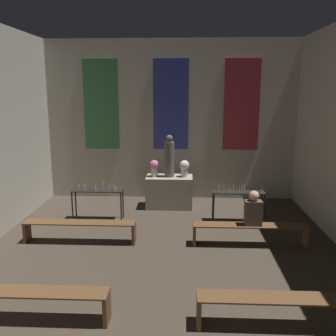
# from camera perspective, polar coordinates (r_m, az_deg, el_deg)

# --- Properties ---
(wall_back) EXTENTS (7.71, 0.16, 4.76)m
(wall_back) POSITION_cam_1_polar(r_m,az_deg,el_deg) (11.36, 0.44, 7.36)
(wall_back) COLOR #B2AD9E
(wall_back) RESTS_ON ground_plane
(altar) EXTENTS (1.30, 0.76, 0.89)m
(altar) POSITION_cam_1_polar(r_m,az_deg,el_deg) (10.68, 0.20, -3.62)
(altar) COLOR gray
(altar) RESTS_ON ground_plane
(statue) EXTENTS (0.27, 0.27, 1.18)m
(statue) POSITION_cam_1_polar(r_m,az_deg,el_deg) (10.46, 0.21, 1.61)
(statue) COLOR #5B5651
(statue) RESTS_ON altar
(flower_vase_left) EXTENTS (0.27, 0.27, 0.47)m
(flower_vase_left) POSITION_cam_1_polar(r_m,az_deg,el_deg) (10.54, -2.10, 0.15)
(flower_vase_left) COLOR beige
(flower_vase_left) RESTS_ON altar
(flower_vase_right) EXTENTS (0.27, 0.27, 0.47)m
(flower_vase_right) POSITION_cam_1_polar(r_m,az_deg,el_deg) (10.50, 2.52, 0.10)
(flower_vase_right) COLOR beige
(flower_vase_right) RESTS_ON altar
(candle_rack_left) EXTENTS (1.31, 0.36, 0.97)m
(candle_rack_left) POSITION_cam_1_polar(r_m,az_deg,el_deg) (9.77, -10.66, -3.98)
(candle_rack_left) COLOR black
(candle_rack_left) RESTS_ON ground_plane
(candle_rack_right) EXTENTS (1.31, 0.36, 0.98)m
(candle_rack_right) POSITION_cam_1_polar(r_m,az_deg,el_deg) (9.61, 10.66, -4.25)
(candle_rack_right) COLOR black
(candle_rack_right) RESTS_ON ground_plane
(pew_second_left) EXTENTS (2.44, 0.36, 0.47)m
(pew_second_left) POSITION_cam_1_polar(r_m,az_deg,el_deg) (6.07, -20.99, -18.00)
(pew_second_left) COLOR brown
(pew_second_left) RESTS_ON ground_plane
(pew_second_right) EXTENTS (2.44, 0.36, 0.47)m
(pew_second_right) POSITION_cam_1_polar(r_m,az_deg,el_deg) (5.79, 17.30, -19.27)
(pew_second_right) COLOR brown
(pew_second_right) RESTS_ON ground_plane
(pew_back_left) EXTENTS (2.44, 0.36, 0.47)m
(pew_back_left) POSITION_cam_1_polar(r_m,az_deg,el_deg) (8.50, -13.29, -8.72)
(pew_back_left) COLOR brown
(pew_back_left) RESTS_ON ground_plane
(pew_back_right) EXTENTS (2.44, 0.36, 0.47)m
(pew_back_right) POSITION_cam_1_polar(r_m,az_deg,el_deg) (8.31, 12.39, -9.18)
(pew_back_right) COLOR brown
(pew_back_right) RESTS_ON ground_plane
(person_seated) EXTENTS (0.36, 0.24, 0.75)m
(person_seated) POSITION_cam_1_polar(r_m,az_deg,el_deg) (8.17, 12.87, -6.23)
(person_seated) COLOR #4C4238
(person_seated) RESTS_ON pew_back_right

